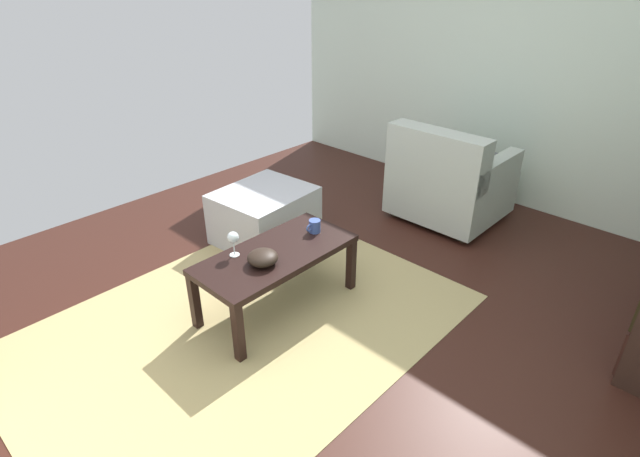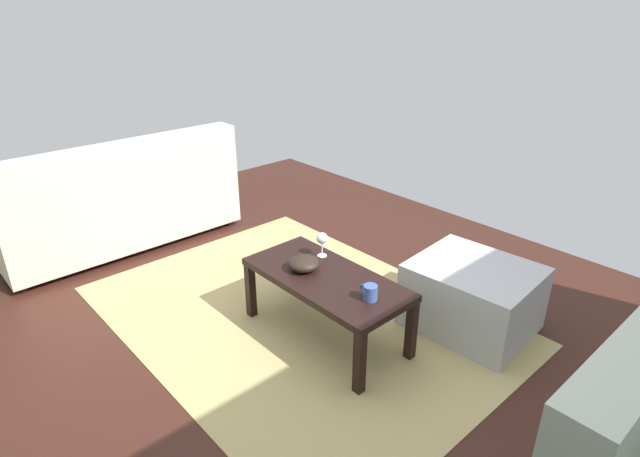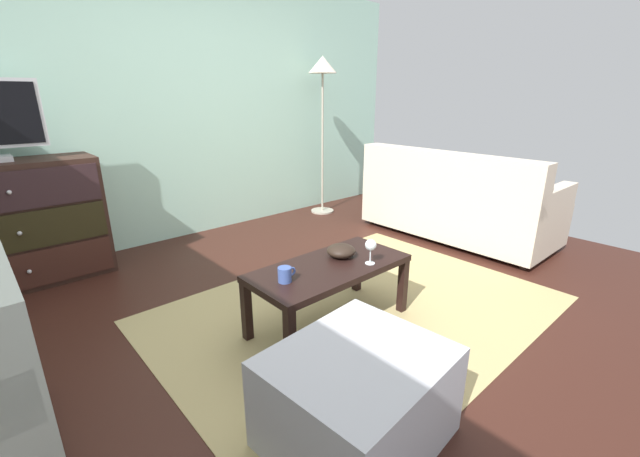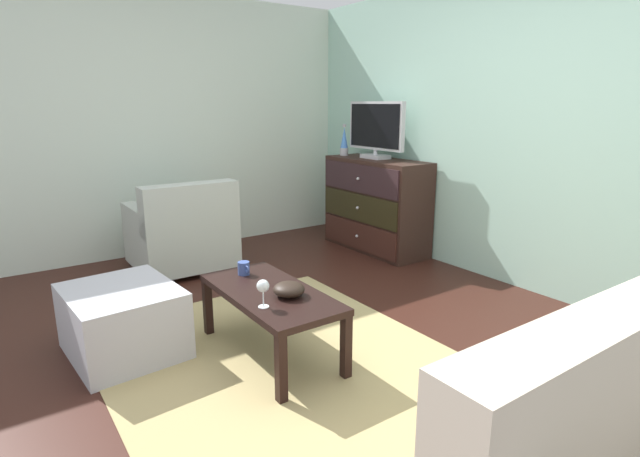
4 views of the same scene
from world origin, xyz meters
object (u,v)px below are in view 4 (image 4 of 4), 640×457
coffee_table (270,299)px  bowl_decorative (289,289)px  wine_glass (263,287)px  mug (244,268)px  tv (376,129)px  armchair (183,234)px  ottoman (123,321)px  lava_lamp (344,142)px  dresser (376,205)px

coffee_table → bowl_decorative: (0.14, 0.05, 0.09)m
wine_glass → coffee_table: bearing=142.9°
mug → tv: bearing=117.6°
bowl_decorative → armchair: size_ratio=0.22×
coffee_table → tv: bearing=124.7°
mug → armchair: size_ratio=0.14×
mug → ottoman: 0.79m
coffee_table → wine_glass: (0.20, -0.15, 0.17)m
tv → lava_lamp: size_ratio=2.34×
lava_lamp → armchair: bearing=-90.2°
coffee_table → wine_glass: 0.30m
lava_lamp → wine_glass: lava_lamp is taller
lava_lamp → armchair: 1.98m
tv → coffee_table: size_ratio=0.77×
mug → bowl_decorative: mug is taller
lava_lamp → coffee_table: lava_lamp is taller
ottoman → bowl_decorative: bearing=49.2°
lava_lamp → armchair: size_ratio=0.40×
mug → ottoman: bearing=-104.4°
bowl_decorative → ottoman: bearing=-130.8°
wine_glass → mug: 0.56m
ottoman → lava_lamp: bearing=115.9°
dresser → wine_glass: (1.54, -2.15, 0.06)m
tv → mug: 2.41m
dresser → coffee_table: 2.41m
tv → wine_glass: 2.79m
mug → coffee_table: bearing=0.1°
coffee_table → bowl_decorative: size_ratio=5.52×
armchair → lava_lamp: bearing=89.8°
coffee_table → mug: mug is taller
wine_glass → tv: bearing=126.3°
wine_glass → mug: size_ratio=1.38×
tv → bowl_decorative: (1.54, -1.97, -0.79)m
lava_lamp → wine_glass: bearing=-46.1°
tv → ottoman: size_ratio=1.10×
coffee_table → ottoman: size_ratio=1.44×
dresser → armchair: 1.94m
armchair → ottoman: armchair is taller
armchair → coffee_table: bearing=-3.8°
armchair → ottoman: bearing=-33.0°
mug → ottoman: size_ratio=0.16×
tv → ottoman: (0.87, -2.75, -1.04)m
lava_lamp → mug: size_ratio=2.89×
ottoman → mug: bearing=75.6°
bowl_decorative → ottoman: size_ratio=0.26×
dresser → coffee_table: bearing=-56.1°
tv → armchair: size_ratio=0.93×
dresser → ottoman: dresser is taller
lava_lamp → mug: (1.49, -1.95, -0.64)m
lava_lamp → coffee_table: size_ratio=0.33×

